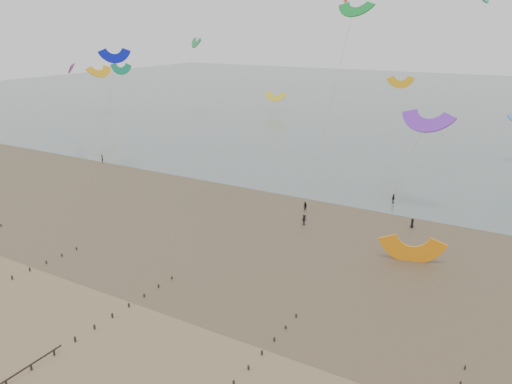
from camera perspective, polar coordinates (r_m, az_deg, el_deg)
ground at (r=62.37m, az=-19.70°, el=-13.01°), size 500.00×500.00×0.00m
sea_and_shore at (r=87.74m, az=-4.41°, el=-2.63°), size 500.00×665.00×0.03m
kitesurfer_lead at (r=127.11m, az=-17.16°, el=3.68°), size 0.81×0.78×1.86m
kitesurfers at (r=86.35m, az=20.05°, el=-3.50°), size 64.77×19.44×1.85m
grounded_kite at (r=74.13m, az=17.25°, el=-7.55°), size 8.81×7.60×4.17m
kites_airborne at (r=139.26m, az=6.46°, el=13.46°), size 246.89×113.55×40.53m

